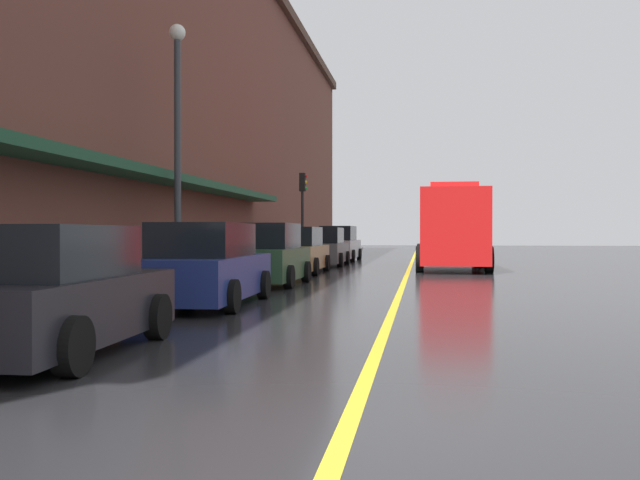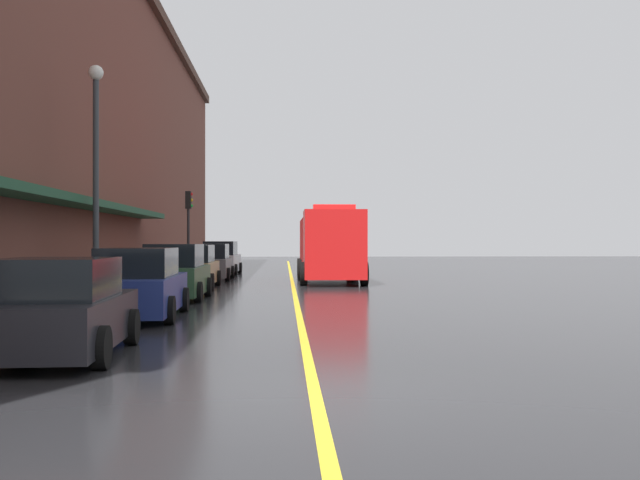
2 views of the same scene
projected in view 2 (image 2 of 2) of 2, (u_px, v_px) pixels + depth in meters
The scene contains 13 objects.
ground_plane at pixel (292, 282), 33.46m from camera, with size 112.00×112.00×0.00m, color #232326.
sidewalk_left at pixel (158, 280), 33.16m from camera, with size 2.40×70.00×0.15m, color #ADA8A0.
lane_center_stripe at pixel (292, 281), 33.46m from camera, with size 0.16×70.00×0.01m, color gold.
parked_car_0 at pixel (57, 310), 11.53m from camera, with size 2.21×4.18×1.59m.
parked_car_1 at pixel (140, 285), 17.43m from camera, with size 2.12×4.79×1.70m.
parked_car_2 at pixel (175, 274), 23.03m from camera, with size 2.02×4.17×1.78m.
parked_car_3 at pixel (193, 268), 28.93m from camera, with size 1.95×4.70×1.72m.
parked_car_4 at pixel (210, 263), 34.92m from camera, with size 2.08×4.38×1.75m.
parked_car_5 at pixel (221, 259), 40.60m from camera, with size 2.17×4.74×1.87m.
fire_truck at pixel (329, 246), 33.70m from camera, with size 2.88×9.50×3.41m.
parking_meter_1 at pixel (113, 269), 20.98m from camera, with size 0.14×0.18×1.33m.
street_lamp_left at pixel (96, 156), 21.31m from camera, with size 0.44×0.44×6.94m.
traffic_light_near at pixel (189, 216), 37.00m from camera, with size 0.38×0.36×4.30m.
Camera 2 is at (-0.37, -8.49, 1.85)m, focal length 40.43 mm.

